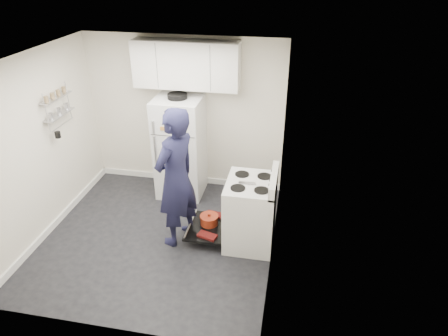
% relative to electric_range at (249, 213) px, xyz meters
% --- Properties ---
extents(room, '(3.21, 3.21, 2.51)m').
position_rel_electric_range_xyz_m(room, '(-1.29, -0.12, 0.74)').
color(room, black).
rests_on(room, ground).
extents(electric_range, '(0.66, 0.76, 1.10)m').
position_rel_electric_range_xyz_m(electric_range, '(0.00, 0.00, 0.00)').
color(electric_range, silver).
rests_on(electric_range, ground).
extents(open_oven_door, '(0.55, 0.70, 0.21)m').
position_rel_electric_range_xyz_m(open_oven_door, '(-0.58, 0.02, -0.29)').
color(open_oven_door, black).
rests_on(open_oven_door, ground).
extents(refrigerator, '(0.72, 0.74, 1.70)m').
position_rel_electric_range_xyz_m(refrigerator, '(-1.27, 1.10, 0.36)').
color(refrigerator, silver).
rests_on(refrigerator, ground).
extents(upper_cabinets, '(1.60, 0.33, 0.70)m').
position_rel_electric_range_xyz_m(upper_cabinets, '(-1.16, 1.28, 1.63)').
color(upper_cabinets, silver).
rests_on(upper_cabinets, room).
extents(wall_shelf_rack, '(0.14, 0.60, 0.61)m').
position_rel_electric_range_xyz_m(wall_shelf_rack, '(-2.78, 0.34, 1.21)').
color(wall_shelf_rack, '#B2B2B7').
rests_on(wall_shelf_rack, room).
extents(person, '(0.72, 0.84, 1.95)m').
position_rel_electric_range_xyz_m(person, '(-0.96, -0.13, 0.51)').
color(person, '#191937').
rests_on(person, ground).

